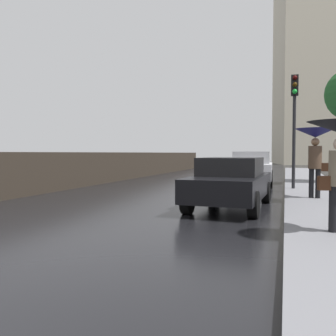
# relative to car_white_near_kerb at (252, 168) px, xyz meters

# --- Properties ---
(car_white_near_kerb) EXTENTS (1.96, 4.12, 1.52)m
(car_white_near_kerb) POSITION_rel_car_white_near_kerb_xyz_m (0.00, 0.00, 0.00)
(car_white_near_kerb) COLOR silver
(car_white_near_kerb) RESTS_ON ground
(car_black_mid_road) EXTENTS (1.94, 4.13, 1.34)m
(car_black_mid_road) POSITION_rel_car_white_near_kerb_xyz_m (0.10, -7.34, -0.08)
(car_black_mid_road) COLOR black
(car_black_mid_road) RESTS_ON ground
(pedestrian_with_umbrella_near) EXTENTS (1.16, 1.16, 2.04)m
(pedestrian_with_umbrella_near) POSITION_rel_car_white_near_kerb_xyz_m (2.30, -5.56, 1.03)
(pedestrian_with_umbrella_near) COLOR black
(pedestrian_with_umbrella_near) RESTS_ON sidewalk_strip
(traffic_light) EXTENTS (0.26, 0.39, 4.20)m
(traffic_light) POSITION_rel_car_white_near_kerb_xyz_m (1.76, -2.71, 2.28)
(traffic_light) COLOR black
(traffic_light) RESTS_ON sidewalk_strip
(distant_tower) EXTENTS (10.43, 11.10, 30.82)m
(distant_tower) POSITION_rel_car_white_near_kerb_xyz_m (4.75, 34.30, 13.13)
(distant_tower) COLOR beige
(distant_tower) RESTS_ON ground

